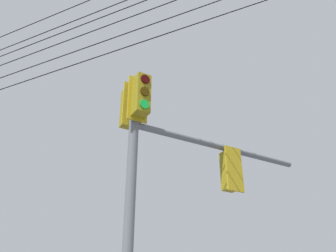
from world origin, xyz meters
TOP-DOWN VIEW (x-y plane):
  - signal_mast_assembly at (-0.15, -1.37)m, footprint 2.10×4.47m

SIDE VIEW (x-z plane):
  - signal_mast_assembly at x=-0.15m, z-range 1.34..7.83m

